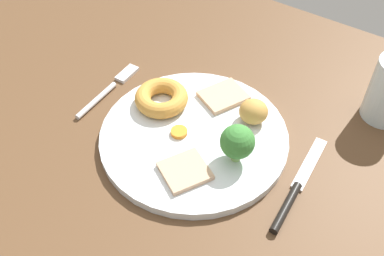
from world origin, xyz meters
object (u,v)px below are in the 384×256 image
Objects in this scene: meat_slice_main at (223,96)px; yorkshire_pudding at (161,98)px; roast_potato_left at (254,112)px; dinner_plate at (192,136)px; carrot_coin_front at (179,132)px; fork at (110,89)px; meat_slice_under at (185,171)px; broccoli_floret at (237,142)px; knife at (295,190)px.

meat_slice_main is 0.81× the size of yorkshire_pudding.
dinner_plate is at bearing -130.09° from roast_potato_left.
fork is (-16.34, 2.46, -1.34)cm from carrot_coin_front.
meat_slice_under is 8.29cm from broccoli_floret.
broccoli_floret is (4.51, 6.23, 3.10)cm from meat_slice_under.
meat_slice_main is 1.15× the size of broccoli_floret.
meat_slice_under is 2.48× the size of carrot_coin_front.
meat_slice_under reaches higher than dinner_plate.
yorkshire_pudding reaches higher than knife.
yorkshire_pudding is 10.57cm from fork.
knife is at bearing -5.97° from yorkshire_pudding.
broccoli_floret reaches higher than yorkshire_pudding.
dinner_plate reaches higher than knife.
yorkshire_pudding is at bearing 80.22° from knife.
meat_slice_under is 1.40× the size of roast_potato_left.
roast_potato_left is at bearing 102.32° from broccoli_floret.
dinner_plate is 17.86cm from fork.
dinner_plate is 7.75cm from meat_slice_under.
dinner_plate is 9.31cm from meat_slice_main.
carrot_coin_front is (6.10, -3.73, -0.95)cm from yorkshire_pudding.
fork is (-25.83, 1.78, -4.51)cm from broccoli_floret.
meat_slice_main is 0.45× the size of fork.
meat_slice_main reaches higher than fork.
meat_slice_under is 0.34× the size of knife.
meat_slice_under is 15.42cm from knife.
dinner_plate is 1.86× the size of fork.
meat_slice_under is at bearing -77.13° from meat_slice_main.
meat_slice_under is 22.82cm from fork.
yorkshire_pudding reaches higher than fork.
carrot_coin_front reaches higher than dinner_plate.
carrot_coin_front is at bearing -175.92° from broccoli_floret.
broccoli_floret reaches higher than carrot_coin_front.
roast_potato_left is 0.29× the size of fork.
knife is at bearing 2.78° from broccoli_floret.
meat_slice_under is (3.50, -6.83, 1.10)cm from dinner_plate.
roast_potato_left reaches higher than meat_slice_under.
knife is (17.33, -0.15, -0.25)cm from dinner_plate.
knife is (18.81, 1.13, -1.28)cm from carrot_coin_front.
knife is (35.15, -1.33, 0.06)cm from fork.
meat_slice_main is 19.45cm from fork.
yorkshire_pudding is at bearing -85.68° from fork.
roast_potato_left is (13.84, 4.97, 0.63)cm from yorkshire_pudding.
knife is at bearing -94.95° from fork.
yorkshire_pudding is (-7.41, -6.79, 0.88)cm from meat_slice_main.
meat_slice_main is 1.12× the size of meat_slice_under.
dinner_plate is at bearing 175.71° from broccoli_floret.
meat_slice_main is at bearing 42.49° from yorkshire_pudding.
meat_slice_main is 1.56× the size of roast_potato_left.
carrot_coin_front is 16.58cm from fork.
meat_slice_main is 16.49cm from meat_slice_under.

